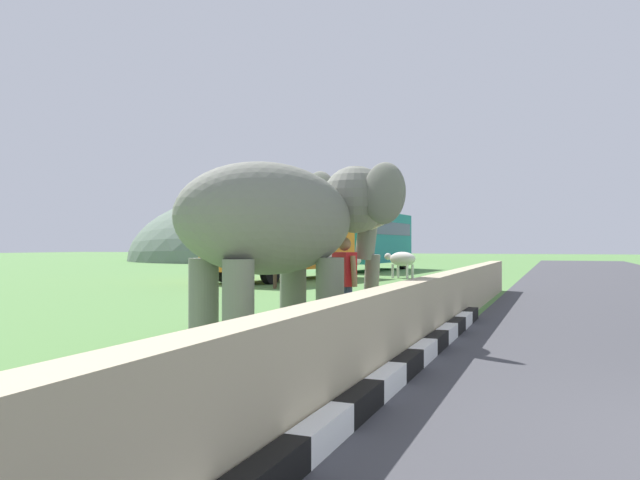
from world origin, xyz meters
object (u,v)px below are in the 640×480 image
at_px(bus_teal, 371,236).
at_px(cow_near, 280,263).
at_px(cow_mid, 342,261).
at_px(elephant, 287,222).
at_px(cow_far, 402,259).
at_px(bus_orange, 285,233).
at_px(person_handler, 344,280).

bearing_deg(bus_teal, cow_near, -175.32).
height_order(cow_near, cow_mid, same).
bearing_deg(bus_teal, elephant, -165.91).
bearing_deg(cow_far, bus_orange, 127.61).
bearing_deg(cow_far, person_handler, -169.22).
bearing_deg(elephant, cow_far, 8.57).
bearing_deg(cow_mid, bus_orange, 84.83).
bearing_deg(elephant, cow_near, 26.00).
bearing_deg(person_handler, cow_near, 30.97).
xyz_separation_m(cow_near, cow_far, (7.72, -2.56, 0.00)).
xyz_separation_m(person_handler, cow_far, (17.55, 3.34, -0.06)).
height_order(person_handler, cow_mid, person_handler).
bearing_deg(cow_mid, cow_near, 167.30).
distance_m(elephant, person_handler, 1.63).
bearing_deg(cow_far, cow_mid, 155.72).
height_order(elephant, person_handler, elephant).
relative_size(cow_mid, cow_far, 1.04).
bearing_deg(cow_mid, cow_far, -24.28).
relative_size(cow_near, cow_far, 1.02).
distance_m(elephant, bus_teal, 27.35).
distance_m(elephant, bus_orange, 17.00).
distance_m(bus_orange, cow_near, 4.86).
relative_size(elephant, cow_near, 2.12).
height_order(person_handler, cow_far, person_handler).
distance_m(bus_teal, cow_mid, 11.65).
bearing_deg(person_handler, bus_orange, 28.62).
distance_m(cow_near, cow_mid, 4.19).
relative_size(bus_teal, cow_near, 4.65).
height_order(cow_near, cow_far, same).
relative_size(person_handler, bus_teal, 0.19).
xyz_separation_m(person_handler, cow_mid, (13.92, 4.98, -0.06)).
bearing_deg(person_handler, bus_teal, 15.82).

